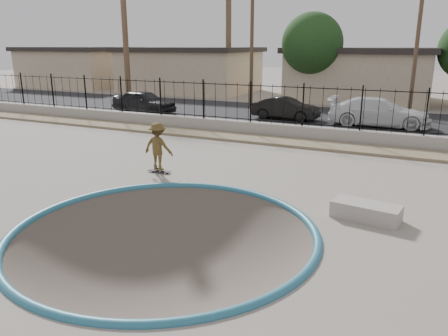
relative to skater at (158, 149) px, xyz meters
name	(u,v)px	position (x,y,z in m)	size (l,w,h in m)	color
ground	(310,154)	(2.80, 9.00, -1.90)	(120.00, 120.00, 2.20)	slate
bowl_pit	(165,232)	(2.80, -4.00, -0.80)	(6.84, 6.84, 1.80)	#4A3E38
coping_ring	(165,232)	(2.80, -4.00, -0.80)	(7.04, 7.04, 0.20)	#286982
rock_strip	(294,143)	(2.80, 6.20, -0.74)	(42.00, 1.60, 0.11)	#928460
retaining_wall	(302,132)	(2.80, 7.30, -0.50)	(42.00, 0.45, 0.60)	gray
fence	(303,106)	(2.80, 7.30, 0.71)	(40.00, 0.04, 1.80)	black
street	(333,117)	(2.80, 14.00, -0.78)	(90.00, 8.00, 0.04)	black
house_west_far	(80,66)	(-25.20, 23.50, 1.18)	(10.60, 8.60, 3.90)	tan
house_west	(190,69)	(-12.20, 23.50, 1.18)	(11.60, 8.60, 3.90)	tan
house_center	(361,74)	(2.80, 23.50, 1.18)	(10.60, 8.60, 3.90)	tan
palm_mid	(229,10)	(-7.20, 21.00, 5.89)	(2.30, 2.30, 9.30)	brown
utility_pole_left	(252,35)	(-3.20, 16.00, 3.91)	(1.70, 0.24, 9.00)	#473323
utility_pole_mid	(419,29)	(6.80, 16.00, 4.16)	(1.70, 0.24, 9.50)	#473323
street_tree_left	(312,44)	(-0.20, 20.00, 3.39)	(4.32, 4.32, 6.36)	#473323
skater	(158,149)	(0.00, 0.00, 0.00)	(1.03, 0.59, 1.59)	brown
skateboard	(159,171)	(0.00, 0.00, -0.74)	(0.80, 0.24, 0.07)	black
concrete_ledge	(366,211)	(6.80, -1.21, -0.60)	(1.60, 0.70, 0.40)	#A29790
car_a	(144,102)	(-8.01, 10.45, -0.06)	(1.66, 4.12, 1.40)	black
car_b	(286,108)	(0.53, 12.00, -0.14)	(1.30, 3.74, 1.23)	black
car_c	(379,112)	(5.53, 12.00, -0.03)	(2.06, 5.06, 1.47)	silver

